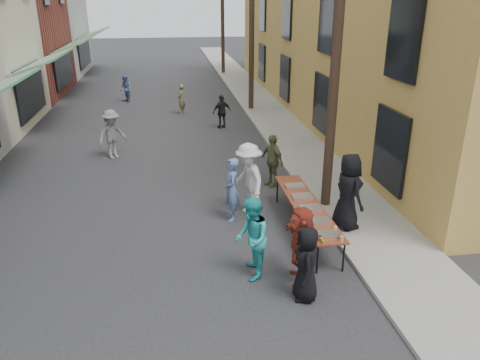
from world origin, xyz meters
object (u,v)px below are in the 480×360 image
object	(u,v)px
utility_pole_mid	(252,18)
serving_table	(306,206)
guest_front_c	(252,239)
server	(348,191)
utility_pole_near	(337,41)
catering_tray_sausage	(328,235)
guest_front_a	(306,264)
utility_pole_far	(222,10)

from	to	relation	value
utility_pole_mid	serving_table	xyz separation A→B (m)	(-0.97, -13.35, -3.79)
guest_front_c	server	xyz separation A→B (m)	(2.71, 1.67, 0.17)
utility_pole_near	catering_tray_sausage	size ratio (longest dim) A/B	18.00
guest_front_c	guest_front_a	bearing A→B (deg)	50.04
utility_pole_far	guest_front_a	bearing A→B (deg)	-93.60
utility_pole_near	server	world-z (taller)	utility_pole_near
utility_pole_mid	server	world-z (taller)	utility_pole_mid
utility_pole_mid	guest_front_c	bearing A→B (deg)	-100.00
utility_pole_near	serving_table	bearing A→B (deg)	-125.70
catering_tray_sausage	server	distance (m)	1.89
utility_pole_near	utility_pole_mid	xyz separation A→B (m)	(0.00, 12.00, 0.00)
guest_front_c	server	size ratio (longest dim) A/B	0.92
guest_front_a	server	xyz separation A→B (m)	(1.81, 2.59, 0.30)
guest_front_a	guest_front_c	world-z (taller)	guest_front_c
catering_tray_sausage	utility_pole_mid	bearing A→B (deg)	86.29
catering_tray_sausage	guest_front_a	size ratio (longest dim) A/B	0.32
catering_tray_sausage	utility_pole_near	bearing A→B (deg)	72.05
guest_front_a	server	distance (m)	3.17
utility_pole_near	utility_pole_mid	bearing A→B (deg)	90.00
utility_pole_mid	catering_tray_sausage	world-z (taller)	utility_pole_mid
utility_pole_near	utility_pole_far	distance (m)	24.00
utility_pole_near	utility_pole_far	world-z (taller)	same
server	utility_pole_mid	bearing A→B (deg)	-13.16
serving_table	catering_tray_sausage	size ratio (longest dim) A/B	8.00
utility_pole_far	catering_tray_sausage	size ratio (longest dim) A/B	18.00
utility_pole_mid	utility_pole_far	xyz separation A→B (m)	(0.00, 12.00, 0.00)
serving_table	guest_front_a	bearing A→B (deg)	-106.45
catering_tray_sausage	guest_front_c	bearing A→B (deg)	-176.53
utility_pole_mid	guest_front_c	size ratio (longest dim) A/B	5.03
utility_pole_near	utility_pole_mid	distance (m)	12.00
utility_pole_near	serving_table	world-z (taller)	utility_pole_near
catering_tray_sausage	guest_front_c	distance (m)	1.70
utility_pole_mid	server	distance (m)	13.87
utility_pole_far	guest_front_c	distance (m)	27.47
utility_pole_mid	server	xyz separation A→B (m)	(0.05, -13.44, -3.43)
utility_pole_near	utility_pole_mid	size ratio (longest dim) A/B	1.00
serving_table	guest_front_a	xyz separation A→B (m)	(-0.79, -2.67, 0.06)
catering_tray_sausage	server	size ratio (longest dim) A/B	0.26
utility_pole_far	catering_tray_sausage	distance (m)	27.28
utility_pole_far	utility_pole_near	bearing A→B (deg)	-90.00
utility_pole_mid	guest_front_a	world-z (taller)	utility_pole_mid
guest_front_a	serving_table	bearing A→B (deg)	172.20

